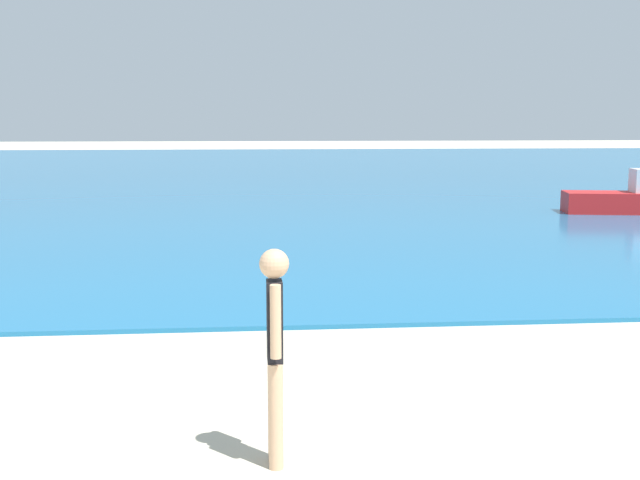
% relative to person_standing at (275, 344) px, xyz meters
% --- Properties ---
extents(water, '(160.00, 60.00, 0.06)m').
position_rel_person_standing_xyz_m(water, '(0.93, 33.83, -0.90)').
color(water, '#1E6B9E').
rests_on(water, ground).
extents(person_standing, '(0.22, 0.38, 1.63)m').
position_rel_person_standing_xyz_m(person_standing, '(0.00, 0.00, 0.00)').
color(person_standing, '#DDAD84').
rests_on(person_standing, ground).
extents(boat_near, '(3.66, 1.77, 1.19)m').
position_rel_person_standing_xyz_m(boat_near, '(10.26, 14.94, -0.46)').
color(boat_near, red).
rests_on(boat_near, water).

